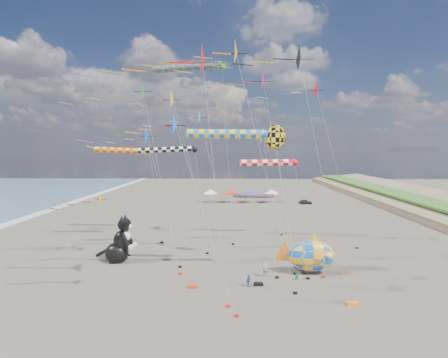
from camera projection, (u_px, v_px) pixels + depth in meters
The scene contains 30 objects.
ground at pixel (243, 324), 26.03m from camera, with size 260.00×260.00×0.00m, color #50463A.
delta_kite_0 at pixel (301, 60), 34.80m from camera, with size 16.03×3.12×23.76m.
delta_kite_1 at pixel (91, 202), 42.28m from camera, with size 9.33×1.66×7.86m.
delta_kite_2 at pixel (236, 60), 29.89m from camera, with size 13.14×2.24×22.14m.
delta_kite_3 at pixel (318, 92), 44.36m from camera, with size 13.01×2.30×21.79m.
delta_kite_4 at pixel (189, 119), 47.27m from camera, with size 11.92×2.03×18.55m.
delta_kite_5 at pixel (165, 131), 26.13m from camera, with size 10.80×1.70×15.70m.
delta_kite_6 at pixel (254, 80), 43.60m from camera, with size 16.47×3.22×23.46m.
delta_kite_7 at pixel (185, 67), 27.33m from camera, with size 13.79×2.84×21.14m.
delta_kite_8 at pixel (172, 101), 44.07m from camera, with size 14.06×2.56×20.70m.
delta_kite_9 at pixel (140, 95), 34.96m from camera, with size 10.59×2.08×19.90m.
delta_kite_10 at pixel (141, 138), 37.45m from camera, with size 9.61×2.19×15.62m.
windsock_0 at pixel (191, 68), 45.99m from camera, with size 10.87×0.97×24.31m.
windsock_1 at pixel (125, 151), 47.74m from camera, with size 9.16×0.78×13.30m.
windsock_2 at pixel (271, 164), 34.23m from camera, with size 7.08×0.67×12.08m.
windsock_3 at pixel (230, 134), 34.25m from camera, with size 9.26×0.90×15.02m.
windsock_4 at pixel (255, 196), 52.79m from camera, with size 7.51×0.72×6.42m.
windsock_5 at pixel (170, 150), 42.67m from camera, with size 8.58×0.68×13.35m.
angelfish_kite at pixel (273, 139), 37.22m from camera, with size 3.74×3.02×15.63m.
cat_inflatable at pixel (119, 238), 40.31m from camera, with size 4.11×2.06×5.56m, color black, non-canonical shape.
fish_inflatable at pixel (311, 256), 36.43m from camera, with size 6.58×3.01×4.43m.
person_adult at pixel (265, 269), 35.69m from camera, with size 0.63×0.41×1.73m, color gray.
child_green at pixel (297, 275), 34.79m from camera, with size 0.48×0.38×0.99m, color #278A33.
child_blue at pixel (248, 281), 33.17m from camera, with size 0.67×0.28×1.15m, color #214794.
kite_bag_0 at pixel (258, 284), 33.48m from camera, with size 0.90×0.44×0.30m, color black.
kite_bag_1 at pixel (353, 304), 29.18m from camera, with size 0.90×0.44×0.30m, color orange.
kite_bag_2 at pixel (298, 267), 38.41m from camera, with size 0.90×0.44×0.30m, color #1218BC.
kite_bag_3 at pixel (193, 287), 32.85m from camera, with size 0.90×0.44×0.30m, color red.
tent_row at pixel (241, 190), 85.51m from camera, with size 19.20×4.20×3.80m.
parked_car at pixel (305, 202), 83.41m from camera, with size 1.30×3.23×1.10m, color #26262D.
Camera 1 is at (-0.92, -25.05, 13.03)m, focal length 28.00 mm.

